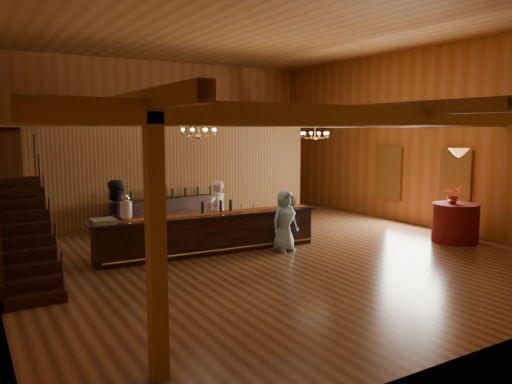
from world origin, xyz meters
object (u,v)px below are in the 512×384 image
staff_second (115,219)px  bartender (217,213)px  beverage_dispenser (126,208)px  floor_plant (262,198)px  chandelier_right (315,135)px  chandelier_left (199,132)px  raffle_drum (289,201)px  pendant_lamp (459,152)px  tasting_bar (210,233)px  round_table (455,223)px  guest (285,221)px  backbar_shelf (166,214)px

staff_second → bartender: bearing=145.6°
beverage_dispenser → floor_plant: beverage_dispenser is taller
beverage_dispenser → chandelier_right: 6.27m
floor_plant → chandelier_left: bearing=-134.7°
raffle_drum → staff_second: bearing=168.3°
chandelier_right → pendant_lamp: (2.18, -3.35, -0.43)m
beverage_dispenser → pendant_lamp: (8.17, -2.38, 1.15)m
tasting_bar → floor_plant: floor_plant is taller
beverage_dispenser → raffle_drum: (4.22, -0.28, -0.11)m
round_table → staff_second: 8.79m
staff_second → pendant_lamp: bearing=126.2°
tasting_bar → chandelier_left: 2.51m
tasting_bar → guest: (1.69, -0.74, 0.27)m
chandelier_left → chandelier_right: same height
tasting_bar → chandelier_left: (-0.44, -0.39, 2.45)m
guest → floor_plant: size_ratio=1.27×
round_table → chandelier_left: size_ratio=1.49×
raffle_drum → bartender: bartender is taller
backbar_shelf → chandelier_left: bearing=-108.2°
chandelier_left → guest: bearing=-9.4°
beverage_dispenser → round_table: bearing=-16.3°
backbar_shelf → guest: size_ratio=2.22×
floor_plant → beverage_dispenser: bearing=-146.7°
beverage_dispenser → chandelier_right: bearing=9.2°
floor_plant → tasting_bar: bearing=-134.2°
raffle_drum → staff_second: staff_second is taller
chandelier_left → pendant_lamp: size_ratio=0.89×
tasting_bar → staff_second: (-2.09, 0.75, 0.43)m
chandelier_right → staff_second: chandelier_right is taller
tasting_bar → beverage_dispenser: size_ratio=9.69×
beverage_dispenser → staff_second: size_ratio=0.33×
pendant_lamp → bartender: 6.54m
backbar_shelf → chandelier_left: (-0.57, -3.73, 2.46)m
tasting_bar → round_table: round_table is taller
round_table → chandelier_left: chandelier_left is taller
tasting_bar → chandelier_left: bearing=-136.1°
bartender → staff_second: size_ratio=0.92×
tasting_bar → floor_plant: size_ratio=4.89×
tasting_bar → bartender: bartender is taller
round_table → bartender: bearing=152.2°
bartender → chandelier_left: bearing=29.1°
round_table → tasting_bar: bearing=160.0°
raffle_drum → guest: 0.89m
chandelier_right → round_table: bearing=-57.0°
raffle_drum → bartender: 1.91m
guest → tasting_bar: bearing=150.6°
chandelier_left → floor_plant: (4.38, 4.43, -2.34)m
round_table → guest: guest is taller
round_table → pendant_lamp: bearing=-153.4°
raffle_drum → staff_second: size_ratio=0.19×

